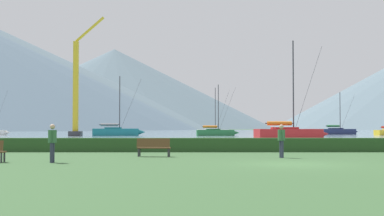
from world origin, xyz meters
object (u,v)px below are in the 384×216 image
Objects in this scene: sailboat_slip_3 at (116,131)px; sailboat_slip_8 at (213,131)px; sailboat_slip_6 at (338,131)px; sailboat_slip_7 at (216,132)px; person_standing_walker at (281,138)px; park_bench_near_path at (154,146)px; sailboat_slip_1 at (289,133)px; dock_crane at (76,94)px; person_seated_viewer at (52,140)px.

sailboat_slip_3 is 1.06× the size of sailboat_slip_8.
sailboat_slip_6 is 25.36m from sailboat_slip_8.
sailboat_slip_7 reaches higher than person_standing_walker.
park_bench_near_path is (-6.41, -83.20, -0.08)m from sailboat_slip_8.
sailboat_slip_1 is 0.61× the size of dock_crane.
sailboat_slip_6 is 0.97× the size of sailboat_slip_7.
sailboat_slip_8 is at bearing 85.08° from sailboat_slip_7.
sailboat_slip_1 reaches higher than person_standing_walker.
person_seated_viewer and person_standing_walker have the same top height.
sailboat_slip_7 reaches higher than sailboat_slip_6.
person_standing_walker is (0.32, -64.97, 0.36)m from sailboat_slip_7.
sailboat_slip_8 is 5.89× the size of person_standing_walker.
person_seated_viewer is 0.08× the size of dock_crane.
sailboat_slip_7 is at bearing -6.90° from sailboat_slip_3.
sailboat_slip_6 is at bearing 12.74° from sailboat_slip_3.
sailboat_slip_6 is at bearing 57.71° from sailboat_slip_1.
sailboat_slip_6 is at bearing 21.16° from dock_crane.
sailboat_slip_8 reaches higher than person_standing_walker.
park_bench_near_path is (-13.91, -37.68, -0.24)m from sailboat_slip_1.
park_bench_near_path is 6.04m from person_seated_viewer.
sailboat_slip_1 is 27.47m from sailboat_slip_7.
person_seated_viewer is (-35.53, -84.08, 0.31)m from sailboat_slip_6.
park_bench_near_path is 1.06× the size of person_seated_viewer.
park_bench_near_path is at bearing -99.37° from sailboat_slip_7.
sailboat_slip_3 is 5.88× the size of park_bench_near_path.
person_standing_walker is at bearing -118.83° from sailboat_slip_6.
person_seated_viewer is at bearing -124.42° from sailboat_slip_6.
dock_crane is at bearing -142.02° from sailboat_slip_8.
dock_crane is (-31.22, 23.01, 6.23)m from sailboat_slip_1.
sailboat_slip_8 is 5.54× the size of park_bench_near_path.
park_bench_near_path is at bearing -119.77° from sailboat_slip_1.
park_bench_near_path is 1.06× the size of person_standing_walker.
park_bench_near_path is 6.49m from person_standing_walker.
sailboat_slip_1 is 45.45m from sailboat_slip_6.
sailboat_slip_3 is at bearing 99.84° from person_seated_viewer.
sailboat_slip_8 is (17.47, 19.40, -0.12)m from sailboat_slip_3.
sailboat_slip_7 is 5.35× the size of person_standing_walker.
sailboat_slip_3 is 0.51× the size of dock_crane.
dock_crane reaches higher than sailboat_slip_8.
sailboat_slip_8 is 84.16m from person_standing_walker.
sailboat_slip_7 is (-25.43, -15.57, -0.05)m from sailboat_slip_6.
sailboat_slip_1 is 45.83m from person_seated_viewer.
sailboat_slip_3 reaches higher than sailboat_slip_7.
sailboat_slip_6 reaches higher than person_seated_viewer.
dock_crane is at bearing 105.47° from person_seated_viewer.
park_bench_near_path is (-6.08, -64.02, -0.08)m from sailboat_slip_7.
sailboat_slip_3 reaches higher than person_standing_walker.
sailboat_slip_6 is at bearing 75.11° from park_bench_near_path.
dock_crane is at bearing 97.42° from person_standing_walker.
sailboat_slip_3 reaches higher than sailboat_slip_6.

